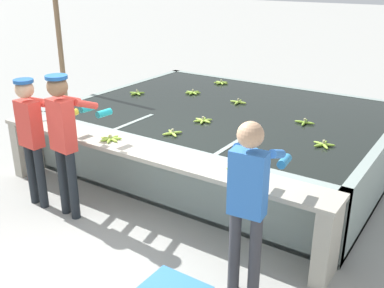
% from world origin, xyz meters
% --- Properties ---
extents(ground_plane, '(80.00, 80.00, 0.00)m').
position_xyz_m(ground_plane, '(0.00, 0.00, 0.00)').
color(ground_plane, '#999993').
rests_on(ground_plane, ground).
extents(wash_tank, '(4.70, 3.66, 0.87)m').
position_xyz_m(wash_tank, '(-0.00, 2.27, 0.43)').
color(wash_tank, gray).
rests_on(wash_tank, ground).
extents(work_ledge, '(4.70, 0.45, 0.87)m').
position_xyz_m(work_ledge, '(0.00, 0.23, 0.63)').
color(work_ledge, '#A8A393').
rests_on(work_ledge, ground).
extents(worker_0, '(0.43, 0.73, 1.65)m').
position_xyz_m(worker_0, '(-1.31, -0.31, 1.00)').
color(worker_0, '#1E2328').
rests_on(worker_0, ground).
extents(worker_1, '(0.45, 0.74, 1.76)m').
position_xyz_m(worker_1, '(-0.76, -0.27, 1.08)').
color(worker_1, '#1E2328').
rests_on(worker_1, ground).
extents(worker_2, '(0.45, 0.73, 1.70)m').
position_xyz_m(worker_2, '(1.68, -0.36, 1.03)').
color(worker_2, '#38383D').
rests_on(worker_2, ground).
extents(banana_bunch_floating_0, '(0.28, 0.28, 0.08)m').
position_xyz_m(banana_bunch_floating_0, '(1.23, 2.22, 0.89)').
color(banana_bunch_floating_0, '#7FAD33').
rests_on(banana_bunch_floating_0, wash_tank).
extents(banana_bunch_floating_1, '(0.28, 0.27, 0.08)m').
position_xyz_m(banana_bunch_floating_1, '(1.72, 1.53, 0.89)').
color(banana_bunch_floating_1, '#8CB738').
rests_on(banana_bunch_floating_1, wash_tank).
extents(banana_bunch_floating_2, '(0.25, 0.25, 0.08)m').
position_xyz_m(banana_bunch_floating_2, '(-0.03, 0.84, 0.89)').
color(banana_bunch_floating_2, '#9EC642').
rests_on(banana_bunch_floating_2, wash_tank).
extents(banana_bunch_floating_3, '(0.28, 0.27, 0.08)m').
position_xyz_m(banana_bunch_floating_3, '(0.02, 1.51, 0.89)').
color(banana_bunch_floating_3, '#9EC642').
rests_on(banana_bunch_floating_3, wash_tank).
extents(banana_bunch_floating_4, '(0.28, 0.28, 0.08)m').
position_xyz_m(banana_bunch_floating_4, '(-0.02, 2.61, 0.89)').
color(banana_bunch_floating_4, '#9EC642').
rests_on(banana_bunch_floating_4, wash_tank).
extents(banana_bunch_floating_5, '(0.28, 0.28, 0.08)m').
position_xyz_m(banana_bunch_floating_5, '(-0.96, 2.70, 0.89)').
color(banana_bunch_floating_5, '#8CB738').
rests_on(banana_bunch_floating_5, wash_tank).
extents(banana_bunch_floating_6, '(0.28, 0.28, 0.08)m').
position_xyz_m(banana_bunch_floating_6, '(-0.92, 3.60, 0.89)').
color(banana_bunch_floating_6, '#93BC3D').
rests_on(banana_bunch_floating_6, wash_tank).
extents(banana_bunch_floating_7, '(0.28, 0.27, 0.08)m').
position_xyz_m(banana_bunch_floating_7, '(-1.73, 2.13, 0.89)').
color(banana_bunch_floating_7, '#7FAD33').
rests_on(banana_bunch_floating_7, wash_tank).
extents(banana_bunch_ledge_0, '(0.28, 0.28, 0.08)m').
position_xyz_m(banana_bunch_ledge_0, '(-0.54, 0.24, 0.89)').
color(banana_bunch_ledge_0, '#9EC642').
rests_on(banana_bunch_ledge_0, work_ledge).
extents(banana_bunch_ledge_1, '(0.27, 0.28, 0.08)m').
position_xyz_m(banana_bunch_ledge_1, '(1.24, 0.28, 0.89)').
color(banana_bunch_ledge_1, '#9EC642').
rests_on(banana_bunch_ledge_1, work_ledge).
extents(knife_0, '(0.23, 0.30, 0.02)m').
position_xyz_m(knife_0, '(-1.90, 0.21, 0.88)').
color(knife_0, silver).
rests_on(knife_0, work_ledge).
extents(support_post_left, '(0.09, 0.09, 3.20)m').
position_xyz_m(support_post_left, '(-3.07, 1.72, 1.60)').
color(support_post_left, '#846647').
rests_on(support_post_left, ground).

